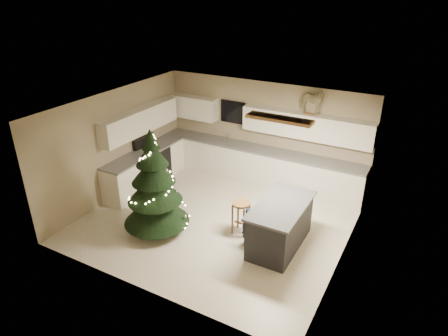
{
  "coord_description": "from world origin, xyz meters",
  "views": [
    {
      "loc": [
        3.78,
        -6.53,
        4.87
      ],
      "look_at": [
        0.0,
        0.35,
        1.15
      ],
      "focal_mm": 32.0,
      "sensor_mm": 36.0,
      "label": 1
    }
  ],
  "objects_px": {
    "bar_stool": "(241,210)",
    "rocking_horse": "(310,101)",
    "island": "(280,225)",
    "christmas_tree": "(155,191)",
    "toddler": "(249,227)"
  },
  "relations": [
    {
      "from": "island",
      "to": "toddler",
      "type": "distance_m",
      "value": 0.62
    },
    {
      "from": "bar_stool",
      "to": "toddler",
      "type": "relative_size",
      "value": 0.88
    },
    {
      "from": "island",
      "to": "christmas_tree",
      "type": "xyz_separation_m",
      "value": [
        -2.5,
        -0.73,
        0.46
      ]
    },
    {
      "from": "bar_stool",
      "to": "rocking_horse",
      "type": "distance_m",
      "value": 3.09
    },
    {
      "from": "island",
      "to": "rocking_horse",
      "type": "bearing_deg",
      "value": 98.12
    },
    {
      "from": "bar_stool",
      "to": "rocking_horse",
      "type": "relative_size",
      "value": 0.95
    },
    {
      "from": "bar_stool",
      "to": "rocking_horse",
      "type": "height_order",
      "value": "rocking_horse"
    },
    {
      "from": "christmas_tree",
      "to": "rocking_horse",
      "type": "height_order",
      "value": "rocking_horse"
    },
    {
      "from": "island",
      "to": "christmas_tree",
      "type": "bearing_deg",
      "value": -163.79
    },
    {
      "from": "island",
      "to": "rocking_horse",
      "type": "height_order",
      "value": "rocking_horse"
    },
    {
      "from": "island",
      "to": "rocking_horse",
      "type": "relative_size",
      "value": 2.25
    },
    {
      "from": "island",
      "to": "christmas_tree",
      "type": "distance_m",
      "value": 2.64
    },
    {
      "from": "christmas_tree",
      "to": "toddler",
      "type": "distance_m",
      "value": 2.07
    },
    {
      "from": "bar_stool",
      "to": "toddler",
      "type": "bearing_deg",
      "value": -41.63
    },
    {
      "from": "bar_stool",
      "to": "christmas_tree",
      "type": "relative_size",
      "value": 0.32
    }
  ]
}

